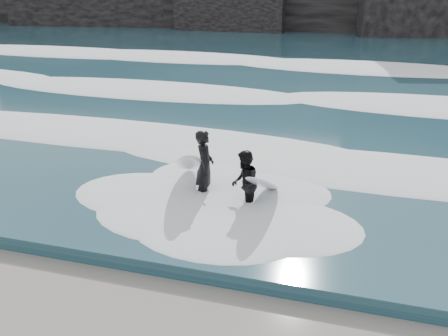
{
  "coord_description": "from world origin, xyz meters",
  "views": [
    {
      "loc": [
        4.89,
        -4.0,
        5.1
      ],
      "look_at": [
        1.89,
        6.09,
        1.0
      ],
      "focal_mm": 40.0,
      "sensor_mm": 36.0,
      "label": 1
    }
  ],
  "objects": [
    {
      "name": "sea",
      "position": [
        0.0,
        29.0,
        0.15
      ],
      "size": [
        90.0,
        52.0,
        0.3
      ],
      "primitive_type": "cube",
      "color": "#204553",
      "rests_on": "ground"
    },
    {
      "name": "foam_mid",
      "position": [
        0.0,
        16.0,
        0.42
      ],
      "size": [
        60.0,
        4.0,
        0.24
      ],
      "primitive_type": "ellipsoid",
      "color": "white",
      "rests_on": "sea"
    },
    {
      "name": "foam_near",
      "position": [
        0.0,
        9.0,
        0.4
      ],
      "size": [
        60.0,
        3.2,
        0.2
      ],
      "primitive_type": "ellipsoid",
      "color": "white",
      "rests_on": "sea"
    },
    {
      "name": "foam_far",
      "position": [
        0.0,
        25.0,
        0.45
      ],
      "size": [
        60.0,
        4.8,
        0.3
      ],
      "primitive_type": "ellipsoid",
      "color": "white",
      "rests_on": "sea"
    },
    {
      "name": "surfer_left",
      "position": [
        1.25,
        6.31,
        0.9
      ],
      "size": [
        1.34,
        2.13,
        1.78
      ],
      "color": "black",
      "rests_on": "ground"
    },
    {
      "name": "surfer_right",
      "position": [
        2.5,
        5.88,
        0.77
      ],
      "size": [
        1.12,
        1.96,
        1.52
      ],
      "color": "black",
      "rests_on": "ground"
    }
  ]
}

